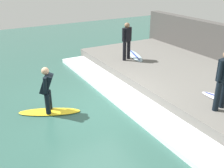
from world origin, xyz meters
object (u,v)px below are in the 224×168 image
object	(u,v)px
surfboard_riding	(50,112)
surfboard_waiting_near	(135,56)
surfer_waiting_far	(224,77)
surfer_waiting_near	(127,39)
surfer_riding	(47,88)

from	to	relation	value
surfboard_riding	surfboard_waiting_near	distance (m)	5.24
surfboard_riding	surfer_waiting_far	world-z (taller)	surfer_waiting_far
surfer_waiting_near	surfer_waiting_far	distance (m)	4.98
surfer_waiting_near	surfboard_waiting_near	world-z (taller)	surfer_waiting_near
surfboard_waiting_near	surfer_waiting_far	size ratio (longest dim) A/B	1.10
surfer_waiting_near	surfer_waiting_far	size ratio (longest dim) A/B	0.94
surfboard_riding	surfer_waiting_far	bearing A→B (deg)	-36.03
surfboard_riding	surfer_waiting_near	size ratio (longest dim) A/B	1.19
surfer_waiting_far	surfer_waiting_near	bearing A→B (deg)	88.44
surfer_riding	surfer_waiting_far	bearing A→B (deg)	-36.03
surfer_riding	surfer_waiting_far	size ratio (longest dim) A/B	0.84
surfer_riding	surfboard_waiting_near	world-z (taller)	surfer_riding
surfer_waiting_near	surfer_waiting_far	xyz separation A→B (m)	(-0.14, -4.98, 0.05)
surfboard_riding	surfboard_waiting_near	size ratio (longest dim) A/B	1.02
surfboard_waiting_near	surfer_waiting_far	world-z (taller)	surfer_waiting_far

